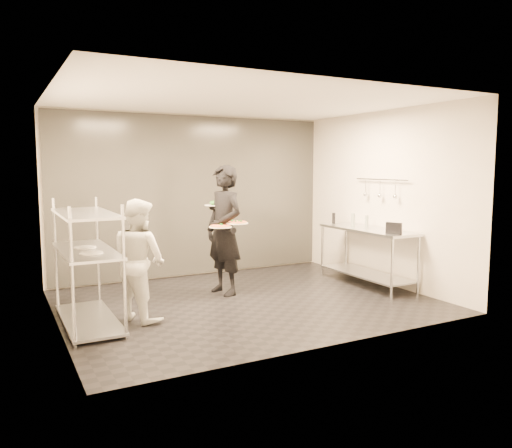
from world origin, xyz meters
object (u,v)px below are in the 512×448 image
waiter (224,230)px  pos_monitor (394,228)px  bottle_green (353,220)px  bottle_dark (334,218)px  salad_plate (214,204)px  prep_counter (367,246)px  pizza_plate_far (237,223)px  chef (139,260)px  bottle_clear (367,221)px  pizza_plate_near (220,226)px  pass_rack (87,261)px

waiter → pos_monitor: bearing=45.9°
bottle_green → bottle_dark: bottle_green is taller
salad_plate → bottle_green: size_ratio=1.27×
prep_counter → pizza_plate_far: pizza_plate_far is taller
bottle_dark → chef: bearing=-165.8°
chef → bottle_clear: 3.88m
pizza_plate_near → bottle_dark: bearing=11.1°
prep_counter → chef: (-3.73, -0.12, 0.13)m
pass_rack → pizza_plate_far: bearing=9.1°
salad_plate → bottle_clear: salad_plate is taller
salad_plate → pos_monitor: salad_plate is taller
waiter → bottle_green: bearing=67.3°
prep_counter → pizza_plate_near: pizza_plate_near is taller
pass_rack → pizza_plate_near: bearing=10.2°
pizza_plate_far → bottle_clear: 2.29m
pizza_plate_near → pos_monitor: 2.53m
waiter → salad_plate: (-0.05, 0.27, 0.38)m
pass_rack → salad_plate: (2.01, 0.82, 0.57)m
salad_plate → pos_monitor: (2.20, -1.53, -0.33)m
salad_plate → bottle_clear: size_ratio=1.57×
salad_plate → bottle_dark: 2.26m
waiter → bottle_green: size_ratio=8.30×
waiter → chef: 1.62m
pass_rack → bottle_dark: pass_rack is taller
waiter → chef: (-1.46, -0.67, -0.21)m
bottle_dark → salad_plate: bearing=179.6°
pass_rack → bottle_clear: pass_rack is taller
prep_counter → pos_monitor: size_ratio=7.46×
waiter → bottle_dark: 2.21m
pass_rack → prep_counter: pass_rack is taller
prep_counter → bottle_green: bottle_green is taller
pizza_plate_far → bottle_dark: (2.08, 0.46, -0.08)m
pass_rack → bottle_green: size_ratio=6.89×
pizza_plate_near → pos_monitor: bearing=-24.8°
pizza_plate_near → pizza_plate_far: (0.27, 0.00, 0.04)m
chef → salad_plate: chef is taller
pass_rack → bottle_dark: size_ratio=8.47×
bottle_clear → bottle_dark: (-0.20, 0.63, 0.00)m
chef → bottle_green: (3.60, 0.33, 0.28)m
waiter → salad_plate: bearing=176.8°
pass_rack → pos_monitor: 4.28m
prep_counter → waiter: bearing=166.4°
chef → pizza_plate_near: size_ratio=4.51×
chef → pizza_plate_far: size_ratio=4.63×
bottle_green → pos_monitor: bearing=-89.4°
prep_counter → pos_monitor: bearing=-99.5°
chef → bottle_dark: 3.78m
prep_counter → chef: size_ratio=1.19×
salad_plate → chef: bearing=-146.5°
pizza_plate_near → pizza_plate_far: pizza_plate_far is taller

